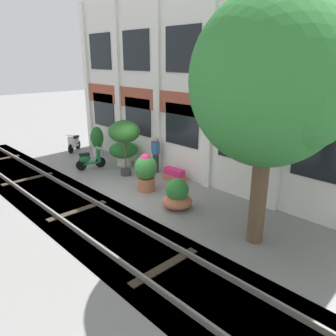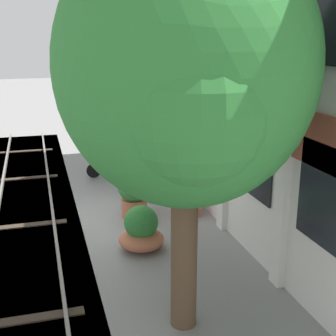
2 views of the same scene
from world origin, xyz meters
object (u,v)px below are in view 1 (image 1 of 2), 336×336
object	(u,v)px
scooter_second_parked	(89,160)
resident_by_doorway	(156,154)
potted_plant_fluted_column	(146,171)
scooter_near_curb	(75,143)
potted_plant_stone_basin	(97,140)
potted_plant_square_trough	(174,175)
broadleaf_tree	(269,86)
potted_plant_low_pan	(124,133)
potted_plant_glazed_jar	(124,151)
potted_plant_wide_bowl	(177,196)

from	to	relation	value
scooter_second_parked	resident_by_doorway	bearing A→B (deg)	-38.18
potted_plant_fluted_column	scooter_near_curb	size ratio (longest dim) A/B	1.26
potted_plant_stone_basin	scooter_near_curb	distance (m)	1.79
potted_plant_square_trough	potted_plant_fluted_column	xyz separation A→B (m)	(0.00, -1.51, 0.55)
broadleaf_tree	potted_plant_fluted_column	world-z (taller)	broadleaf_tree
broadleaf_tree	scooter_near_curb	bearing A→B (deg)	174.99
potted_plant_low_pan	potted_plant_glazed_jar	distance (m)	1.89
broadleaf_tree	scooter_near_curb	xyz separation A→B (m)	(-11.99, 1.05, -3.77)
potted_plant_wide_bowl	scooter_second_parked	world-z (taller)	potted_plant_wide_bowl
potted_plant_low_pan	potted_plant_glazed_jar	size ratio (longest dim) A/B	1.77
broadleaf_tree	potted_plant_low_pan	xyz separation A→B (m)	(-6.85, 0.68, -2.34)
potted_plant_wide_bowl	potted_plant_stone_basin	distance (m)	7.47
potted_plant_square_trough	scooter_second_parked	world-z (taller)	scooter_second_parked
potted_plant_square_trough	potted_plant_low_pan	distance (m)	2.73
potted_plant_square_trough	scooter_near_curb	bearing A→B (deg)	-174.81
potted_plant_wide_bowl	resident_by_doorway	size ratio (longest dim) A/B	0.65
potted_plant_glazed_jar	potted_plant_low_pan	bearing A→B (deg)	-33.24
broadleaf_tree	potted_plant_wide_bowl	size ratio (longest dim) A/B	6.17
potted_plant_fluted_column	scooter_near_curb	xyz separation A→B (m)	(-7.10, 0.86, -0.36)
scooter_near_curb	scooter_second_parked	bearing A→B (deg)	34.96
broadleaf_tree	potted_plant_glazed_jar	distance (m)	8.94
potted_plant_square_trough	potted_plant_wide_bowl	xyz separation A→B (m)	(1.91, -1.75, 0.19)
scooter_second_parked	resident_by_doorway	world-z (taller)	resident_by_doorway
potted_plant_wide_bowl	potted_plant_square_trough	bearing A→B (deg)	137.56
potted_plant_low_pan	resident_by_doorway	bearing A→B (deg)	62.67
scooter_near_curb	resident_by_doorway	xyz separation A→B (m)	(5.76, 0.82, 0.42)
potted_plant_fluted_column	potted_plant_glazed_jar	bearing A→B (deg)	157.81
potted_plant_fluted_column	scooter_second_parked	world-z (taller)	potted_plant_fluted_column
potted_plant_low_pan	potted_plant_fluted_column	bearing A→B (deg)	-14.18
potted_plant_glazed_jar	broadleaf_tree	bearing A→B (deg)	-10.41
potted_plant_wide_bowl	potted_plant_low_pan	world-z (taller)	potted_plant_low_pan
broadleaf_tree	scooter_second_parked	distance (m)	9.43
potted_plant_square_trough	broadleaf_tree	bearing A→B (deg)	-19.11
broadleaf_tree	resident_by_doorway	distance (m)	7.32
potted_plant_glazed_jar	scooter_near_curb	distance (m)	3.95
broadleaf_tree	scooter_second_parked	world-z (taller)	broadleaf_tree
potted_plant_wide_bowl	potted_plant_fluted_column	size ratio (longest dim) A/B	0.71
broadleaf_tree	resident_by_doorway	size ratio (longest dim) A/B	4.00
potted_plant_fluted_column	potted_plant_stone_basin	size ratio (longest dim) A/B	0.96
potted_plant_square_trough	potted_plant_wide_bowl	size ratio (longest dim) A/B	1.02
potted_plant_square_trough	potted_plant_low_pan	world-z (taller)	potted_plant_low_pan
potted_plant_wide_bowl	potted_plant_low_pan	xyz separation A→B (m)	(-3.86, 0.73, 1.43)
potted_plant_stone_basin	scooter_second_parked	distance (m)	2.24
scooter_near_curb	scooter_second_parked	xyz separation A→B (m)	(3.35, -1.09, 0.00)
potted_plant_low_pan	potted_plant_glazed_jar	world-z (taller)	potted_plant_low_pan
broadleaf_tree	scooter_second_parked	size ratio (longest dim) A/B	4.70
potted_plant_glazed_jar	resident_by_doorway	world-z (taller)	resident_by_doorway
potted_plant_square_trough	potted_plant_fluted_column	bearing A→B (deg)	-89.91
broadleaf_tree	potted_plant_low_pan	world-z (taller)	broadleaf_tree
potted_plant_low_pan	scooter_second_parked	world-z (taller)	potted_plant_low_pan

